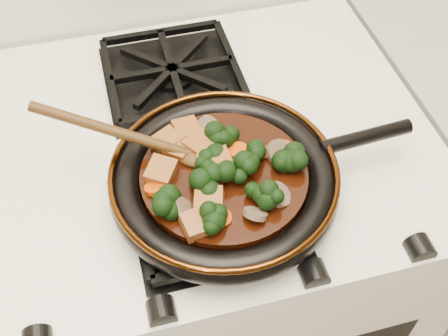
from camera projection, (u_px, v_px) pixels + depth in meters
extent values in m
cube|color=white|center=(200.00, 276.00, 1.23)|extent=(0.76, 0.60, 0.90)
cylinder|color=black|center=(224.00, 185.00, 0.78)|extent=(0.29, 0.29, 0.01)
torus|color=black|center=(224.00, 181.00, 0.77)|extent=(0.32, 0.32, 0.04)
torus|color=#422009|center=(224.00, 171.00, 0.76)|extent=(0.31, 0.31, 0.01)
cylinder|color=black|center=(366.00, 137.00, 0.80)|extent=(0.14, 0.03, 0.02)
cylinder|color=black|center=(224.00, 178.00, 0.77)|extent=(0.23, 0.23, 0.02)
cube|color=brown|center=(217.00, 167.00, 0.76)|extent=(0.05, 0.05, 0.03)
cube|color=brown|center=(161.00, 172.00, 0.75)|extent=(0.05, 0.05, 0.03)
cube|color=brown|center=(197.00, 224.00, 0.70)|extent=(0.04, 0.04, 0.02)
cube|color=brown|center=(187.00, 131.00, 0.80)|extent=(0.04, 0.04, 0.02)
cube|color=brown|center=(203.00, 142.00, 0.79)|extent=(0.04, 0.04, 0.02)
cube|color=brown|center=(209.00, 202.00, 0.72)|extent=(0.05, 0.05, 0.03)
cube|color=brown|center=(201.00, 147.00, 0.78)|extent=(0.06, 0.06, 0.02)
cube|color=brown|center=(178.00, 149.00, 0.78)|extent=(0.05, 0.05, 0.02)
cube|color=brown|center=(167.00, 142.00, 0.79)|extent=(0.05, 0.05, 0.02)
cylinder|color=#C44405|center=(155.00, 187.00, 0.74)|extent=(0.03, 0.03, 0.02)
cylinder|color=#C44405|center=(282.00, 148.00, 0.78)|extent=(0.03, 0.03, 0.01)
cylinder|color=#C44405|center=(260.00, 152.00, 0.78)|extent=(0.03, 0.03, 0.02)
cylinder|color=#C44405|center=(194.00, 153.00, 0.78)|extent=(0.03, 0.03, 0.01)
cylinder|color=#C44405|center=(221.00, 217.00, 0.71)|extent=(0.03, 0.03, 0.02)
cylinder|color=#C44405|center=(238.00, 151.00, 0.78)|extent=(0.03, 0.03, 0.01)
cylinder|color=brown|center=(184.00, 209.00, 0.72)|extent=(0.03, 0.03, 0.03)
cylinder|color=brown|center=(255.00, 214.00, 0.71)|extent=(0.04, 0.04, 0.02)
cylinder|color=brown|center=(278.00, 195.00, 0.73)|extent=(0.05, 0.05, 0.03)
cylinder|color=brown|center=(279.00, 152.00, 0.78)|extent=(0.05, 0.05, 0.03)
cylinder|color=brown|center=(210.00, 127.00, 0.81)|extent=(0.04, 0.05, 0.03)
ellipsoid|color=#3F280D|center=(197.00, 156.00, 0.77)|extent=(0.07, 0.06, 0.02)
cylinder|color=#3F280D|center=(115.00, 131.00, 0.76)|extent=(0.02, 0.02, 0.23)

